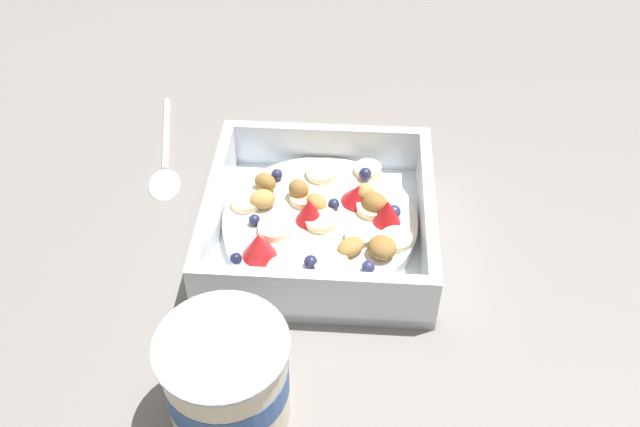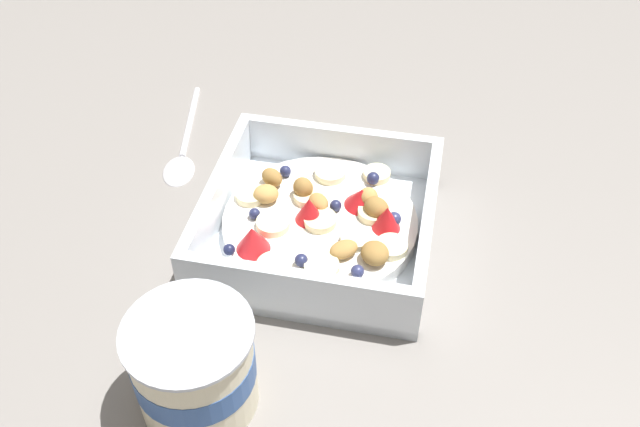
% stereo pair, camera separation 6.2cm
% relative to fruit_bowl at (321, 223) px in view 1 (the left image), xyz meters
% --- Properties ---
extents(ground_plane, '(2.40, 2.40, 0.00)m').
position_rel_fruit_bowl_xyz_m(ground_plane, '(0.01, -0.01, -0.02)').
color(ground_plane, gray).
extents(fruit_bowl, '(0.20, 0.20, 0.06)m').
position_rel_fruit_bowl_xyz_m(fruit_bowl, '(0.00, 0.00, 0.00)').
color(fruit_bowl, white).
rests_on(fruit_bowl, ground).
extents(spoon, '(0.05, 0.17, 0.01)m').
position_rel_fruit_bowl_xyz_m(spoon, '(0.17, -0.09, -0.01)').
color(spoon, silver).
rests_on(spoon, ground).
extents(yogurt_cup, '(0.09, 0.09, 0.08)m').
position_rel_fruit_bowl_xyz_m(yogurt_cup, '(0.05, 0.18, 0.02)').
color(yogurt_cup, beige).
rests_on(yogurt_cup, ground).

